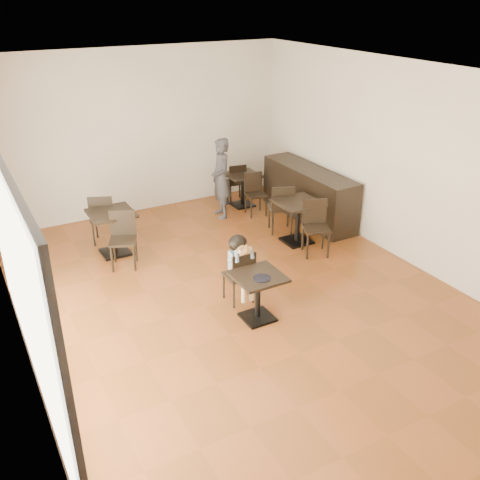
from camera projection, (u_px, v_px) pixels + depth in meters
floor at (240, 296)px, 7.96m from camera, size 6.00×8.00×0.01m
ceiling at (240, 74)px, 6.58m from camera, size 6.00×8.00×0.01m
wall_back at (141, 132)px, 10.43m from camera, size 6.00×0.01×3.20m
wall_left at (5, 242)px, 5.96m from camera, size 0.01×8.00×3.20m
wall_right at (403, 164)px, 8.58m from camera, size 0.01×8.00×3.20m
storefront_window at (18, 276)px, 5.66m from camera, size 0.04×4.50×2.60m
child_table at (258, 297)px, 7.29m from camera, size 0.65×0.65×0.69m
child_chair at (238, 276)px, 7.69m from camera, size 0.37×0.37×0.82m
child at (238, 269)px, 7.64m from camera, size 0.37×0.52×1.04m
plate at (262, 278)px, 7.06m from camera, size 0.23×0.23×0.01m
pizza_slice at (245, 250)px, 7.33m from camera, size 0.24×0.19×0.06m
adult_patron at (221, 178)px, 10.40m from camera, size 0.47×0.63×1.59m
cafe_table_mid at (297, 222)px, 9.49m from camera, size 0.96×0.96×0.78m
cafe_table_left at (113, 233)px, 9.08m from camera, size 0.95×0.95×0.77m
cafe_table_back at (242, 190)px, 11.12m from camera, size 0.75×0.75×0.69m
chair_mid_a at (281, 208)px, 9.89m from camera, size 0.55×0.55×0.94m
chair_mid_b at (316, 229)px, 9.03m from camera, size 0.55×0.55×0.94m
chair_left_a at (104, 218)px, 9.48m from camera, size 0.55×0.55×0.93m
chair_left_b at (123, 241)px, 8.61m from camera, size 0.55×0.55×0.93m
chair_back_a at (235, 182)px, 11.34m from camera, size 0.43×0.43×0.83m
chair_back_b at (256, 195)px, 10.65m from camera, size 0.43×0.43×0.83m
service_counter at (309, 194)px, 10.48m from camera, size 0.60×2.40×1.00m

